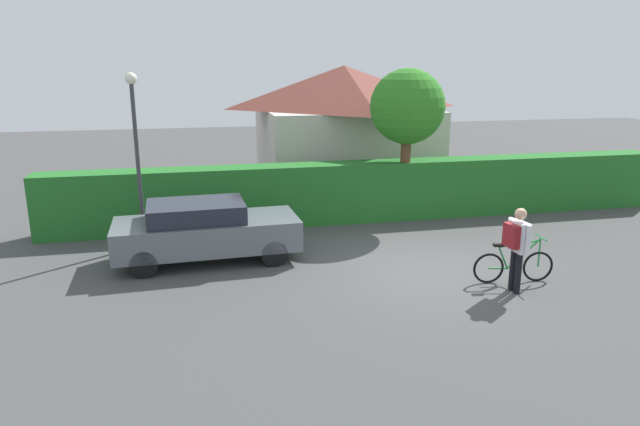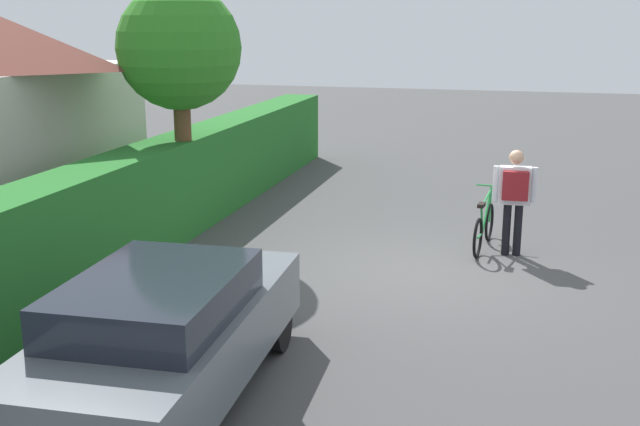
{
  "view_description": "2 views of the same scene",
  "coord_description": "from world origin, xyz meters",
  "px_view_note": "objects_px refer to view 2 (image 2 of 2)",
  "views": [
    {
      "loc": [
        -4.88,
        -10.95,
        4.49
      ],
      "look_at": [
        -2.39,
        0.44,
        1.37
      ],
      "focal_mm": 31.96,
      "sensor_mm": 36.0,
      "label": 1
    },
    {
      "loc": [
        -11.29,
        -1.5,
        3.81
      ],
      "look_at": [
        -2.18,
        0.95,
        1.39
      ],
      "focal_mm": 43.58,
      "sensor_mm": 36.0,
      "label": 2
    }
  ],
  "objects_px": {
    "person_rider": "(514,192)",
    "bicycle": "(484,227)",
    "parked_car_near": "(166,334)",
    "tree_kerbside": "(179,50)"
  },
  "relations": [
    {
      "from": "person_rider",
      "to": "bicycle",
      "type": "bearing_deg",
      "value": 59.63
    },
    {
      "from": "parked_car_near",
      "to": "person_rider",
      "type": "bearing_deg",
      "value": -28.13
    },
    {
      "from": "bicycle",
      "to": "tree_kerbside",
      "type": "bearing_deg",
      "value": 95.69
    },
    {
      "from": "parked_car_near",
      "to": "bicycle",
      "type": "xyz_separation_m",
      "value": [
        6.24,
        -2.73,
        -0.37
      ]
    },
    {
      "from": "parked_car_near",
      "to": "person_rider",
      "type": "relative_size",
      "value": 2.44
    },
    {
      "from": "parked_car_near",
      "to": "person_rider",
      "type": "height_order",
      "value": "person_rider"
    },
    {
      "from": "person_rider",
      "to": "tree_kerbside",
      "type": "height_order",
      "value": "tree_kerbside"
    },
    {
      "from": "parked_car_near",
      "to": "tree_kerbside",
      "type": "xyz_separation_m",
      "value": [
        5.73,
        2.41,
        2.48
      ]
    },
    {
      "from": "person_rider",
      "to": "parked_car_near",
      "type": "bearing_deg",
      "value": 151.87
    },
    {
      "from": "bicycle",
      "to": "person_rider",
      "type": "height_order",
      "value": "person_rider"
    }
  ]
}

